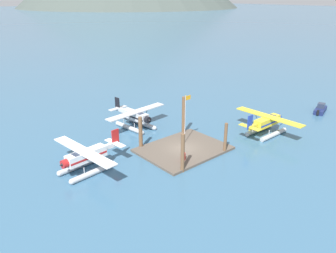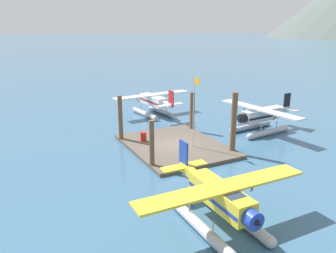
{
  "view_description": "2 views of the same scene",
  "coord_description": "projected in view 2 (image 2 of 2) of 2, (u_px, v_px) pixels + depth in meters",
  "views": [
    {
      "loc": [
        -26.69,
        -27.78,
        18.69
      ],
      "look_at": [
        0.17,
        3.2,
        2.28
      ],
      "focal_mm": 35.36,
      "sensor_mm": 36.0,
      "label": 1
    },
    {
      "loc": [
        25.99,
        -13.99,
        10.87
      ],
      "look_at": [
        -1.01,
        -0.23,
        1.81
      ],
      "focal_mm": 35.42,
      "sensor_mm": 36.0,
      "label": 2
    }
  ],
  "objects": [
    {
      "name": "seaplane_yellow_stbd_aft",
      "position": [
        220.0,
        202.0,
        18.43
      ],
      "size": [
        7.98,
        10.4,
        3.84
      ],
      "color": "#B7BABF",
      "rests_on": "ground"
    },
    {
      "name": "fuel_drum",
      "position": [
        143.0,
        137.0,
        32.07
      ],
      "size": [
        0.62,
        0.62,
        0.88
      ],
      "color": "#AD1E19",
      "rests_on": "dock_platform"
    },
    {
      "name": "flagpole",
      "position": [
        194.0,
        104.0,
        29.41
      ],
      "size": [
        0.95,
        0.1,
        6.6
      ],
      "color": "silver",
      "rests_on": "dock_platform"
    },
    {
      "name": "dock_platform",
      "position": [
        175.0,
        146.0,
        31.35
      ],
      "size": [
        10.73,
        8.33,
        0.3
      ],
      "primitive_type": "cube",
      "color": "brown",
      "rests_on": "ground"
    },
    {
      "name": "ground_plane",
      "position": [
        175.0,
        147.0,
        31.39
      ],
      "size": [
        1200.0,
        1200.0,
        0.0
      ],
      "primitive_type": "plane",
      "color": "#38607F"
    },
    {
      "name": "piling_far_left",
      "position": [
        192.0,
        112.0,
        35.74
      ],
      "size": [
        0.51,
        0.51,
        4.32
      ],
      "primitive_type": "cylinder",
      "color": "brown",
      "rests_on": "ground"
    },
    {
      "name": "piling_far_right",
      "position": [
        234.0,
        123.0,
        29.14
      ],
      "size": [
        0.51,
        0.51,
        5.57
      ],
      "primitive_type": "cylinder",
      "color": "brown",
      "rests_on": "ground"
    },
    {
      "name": "seaplane_silver_bow_centre",
      "position": [
        260.0,
        118.0,
        35.5
      ],
      "size": [
        10.49,
        7.96,
        3.84
      ],
      "color": "#B7BABF",
      "rests_on": "ground"
    },
    {
      "name": "seaplane_white_port_fwd",
      "position": [
        153.0,
        103.0,
        42.55
      ],
      "size": [
        7.96,
        10.49,
        3.84
      ],
      "color": "#B7BABF",
      "rests_on": "ground"
    },
    {
      "name": "piling_near_left",
      "position": [
        120.0,
        119.0,
        32.32
      ],
      "size": [
        0.44,
        0.44,
        4.63
      ],
      "primitive_type": "cylinder",
      "color": "brown",
      "rests_on": "ground"
    },
    {
      "name": "piling_near_right",
      "position": [
        152.0,
        145.0,
        26.13
      ],
      "size": [
        0.4,
        0.4,
        4.01
      ],
      "primitive_type": "cylinder",
      "color": "brown",
      "rests_on": "ground"
    }
  ]
}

